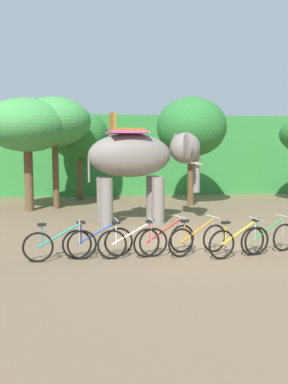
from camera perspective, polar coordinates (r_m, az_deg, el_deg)
ground_plane at (r=11.48m, az=6.02°, el=-6.95°), size 80.00×80.00×0.00m
foliage_hedge at (r=24.88m, az=-0.80°, el=5.31°), size 36.00×6.00×4.33m
tree_right at (r=17.26m, az=-16.17°, el=8.98°), size 3.50×3.50×4.60m
tree_center_left at (r=18.39m, az=-12.59°, el=9.46°), size 2.46×2.46×4.81m
tree_left at (r=17.64m, az=-12.52°, el=9.64°), size 3.06×3.06×4.72m
tree_far_left at (r=20.21m, az=-9.15°, el=7.84°), size 2.90×2.90×4.38m
tree_center at (r=18.34m, az=6.72°, el=9.02°), size 3.11×3.11×4.83m
elephant at (r=14.04m, az=-0.63°, el=4.60°), size 4.23×2.18×3.78m
bike_teal at (r=9.64m, az=-11.78°, el=-7.29°), size 1.70×0.52×0.92m
bike_blue at (r=9.77m, az=-6.53°, el=-7.01°), size 1.70×0.52×0.92m
bike_white at (r=9.68m, az=-1.61°, el=-7.09°), size 1.71×0.52×0.92m
bike_red at (r=9.96m, az=2.92°, el=-6.71°), size 1.62×0.73×0.92m
bike_orange at (r=10.06m, az=7.62°, el=-6.63°), size 1.61×0.74×0.92m
bike_yellow at (r=10.01m, az=13.31°, el=-6.81°), size 1.66×0.63×0.92m
bike_green at (r=10.57m, az=17.15°, el=-6.23°), size 1.64×0.69×0.92m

